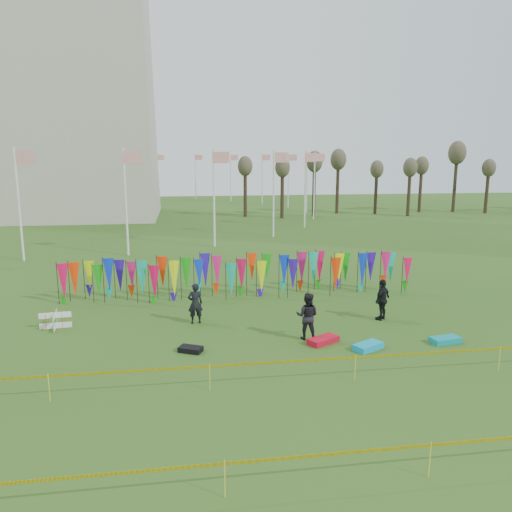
{
  "coord_description": "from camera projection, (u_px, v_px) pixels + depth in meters",
  "views": [
    {
      "loc": [
        -2.71,
        -17.25,
        7.29
      ],
      "look_at": [
        0.8,
        6.0,
        2.64
      ],
      "focal_mm": 35.0,
      "sensor_mm": 36.0,
      "label": 1
    }
  ],
  "objects": [
    {
      "name": "kite_bag_teal",
      "position": [
        445.0,
        340.0,
        19.96
      ],
      "size": [
        1.28,
        0.76,
        0.23
      ],
      "primitive_type": "cube",
      "rotation": [
        0.0,
        0.0,
        0.16
      ],
      "color": "#0B929E",
      "rests_on": "ground"
    },
    {
      "name": "person_left",
      "position": [
        195.0,
        303.0,
        22.17
      ],
      "size": [
        0.74,
        0.59,
        1.84
      ],
      "primitive_type": "imported",
      "rotation": [
        0.0,
        0.0,
        3.3
      ],
      "color": "black",
      "rests_on": "ground"
    },
    {
      "name": "kite_bag_red",
      "position": [
        323.0,
        340.0,
        19.92
      ],
      "size": [
        1.42,
        1.16,
        0.24
      ],
      "primitive_type": "cube",
      "rotation": [
        0.0,
        0.0,
        0.52
      ],
      "color": "red",
      "rests_on": "ground"
    },
    {
      "name": "caution_tape_near",
      "position": [
        264.0,
        364.0,
        15.98
      ],
      "size": [
        26.0,
        0.02,
        0.9
      ],
      "color": "#FFDE05",
      "rests_on": "ground"
    },
    {
      "name": "tree_line",
      "position": [
        450.0,
        166.0,
        64.71
      ],
      "size": [
        53.92,
        1.92,
        7.84
      ],
      "color": "#3D2D1E",
      "rests_on": "ground"
    },
    {
      "name": "kite_bag_black",
      "position": [
        191.0,
        349.0,
        19.02
      ],
      "size": [
        1.0,
        0.84,
        0.2
      ],
      "primitive_type": "cube",
      "rotation": [
        0.0,
        0.0,
        -0.47
      ],
      "color": "black",
      "rests_on": "ground"
    },
    {
      "name": "ground",
      "position": [
        259.0,
        357.0,
        18.54
      ],
      "size": [
        160.0,
        160.0,
        0.0
      ],
      "primitive_type": "plane",
      "color": "#274B15",
      "rests_on": "ground"
    },
    {
      "name": "person_right",
      "position": [
        382.0,
        300.0,
        22.66
      ],
      "size": [
        1.26,
        1.19,
        1.89
      ],
      "primitive_type": "imported",
      "rotation": [
        0.0,
        0.0,
        3.82
      ],
      "color": "black",
      "rests_on": "ground"
    },
    {
      "name": "person_mid",
      "position": [
        307.0,
        316.0,
        20.23
      ],
      "size": [
        1.1,
        0.91,
        1.94
      ],
      "primitive_type": "imported",
      "rotation": [
        0.0,
        0.0,
        2.73
      ],
      "color": "black",
      "rests_on": "ground"
    },
    {
      "name": "box_kite",
      "position": [
        55.0,
        320.0,
        21.55
      ],
      "size": [
        0.68,
        0.68,
        0.75
      ],
      "rotation": [
        0.0,
        0.0,
        0.1
      ],
      "color": "red",
      "rests_on": "ground"
    },
    {
      "name": "flagpole_ring",
      "position": [
        89.0,
        184.0,
        62.28
      ],
      "size": [
        57.4,
        56.16,
        8.0
      ],
      "color": "silver",
      "rests_on": "ground"
    },
    {
      "name": "banner_row",
      "position": [
        240.0,
        273.0,
        26.43
      ],
      "size": [
        18.64,
        0.64,
        2.18
      ],
      "color": "black",
      "rests_on": "ground"
    },
    {
      "name": "caution_tape_far",
      "position": [
        302.0,
        458.0,
        10.98
      ],
      "size": [
        26.0,
        0.02,
        0.9
      ],
      "color": "#FFDE05",
      "rests_on": "ground"
    },
    {
      "name": "kite_bag_turquoise",
      "position": [
        368.0,
        346.0,
        19.27
      ],
      "size": [
        1.34,
        1.09,
        0.24
      ],
      "primitive_type": "cube",
      "rotation": [
        0.0,
        0.0,
        0.49
      ],
      "color": "#0EA3D4",
      "rests_on": "ground"
    }
  ]
}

